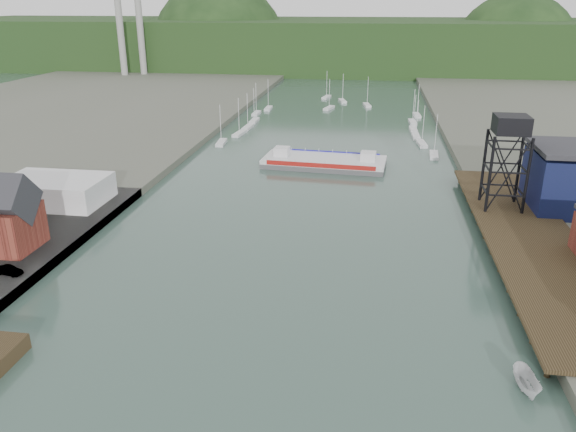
# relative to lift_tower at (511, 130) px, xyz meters

# --- Properties ---
(ground) EXTENTS (600.00, 600.00, 0.00)m
(ground) POSITION_rel_lift_tower_xyz_m (-35.00, -58.00, -15.65)
(ground) COLOR #2B4339
(ground) RESTS_ON ground
(east_pier) EXTENTS (14.00, 70.00, 2.45)m
(east_pier) POSITION_rel_lift_tower_xyz_m (2.00, -13.00, -13.75)
(east_pier) COLOR black
(east_pier) RESTS_ON ground
(white_shed) EXTENTS (18.00, 12.00, 4.50)m
(white_shed) POSITION_rel_lift_tower_xyz_m (-79.00, -8.00, -11.80)
(white_shed) COLOR silver
(white_shed) RESTS_ON west_quay
(lift_tower) EXTENTS (6.50, 6.50, 16.00)m
(lift_tower) POSITION_rel_lift_tower_xyz_m (0.00, 0.00, 0.00)
(lift_tower) COLOR black
(lift_tower) RESTS_ON east_pier
(marina_sailboats) EXTENTS (57.71, 92.65, 0.90)m
(marina_sailboats) POSITION_rel_lift_tower_xyz_m (-34.92, 80.46, -15.30)
(marina_sailboats) COLOR silver
(marina_sailboats) RESTS_ON ground
(smokestacks) EXTENTS (11.20, 8.20, 60.00)m
(smokestacks) POSITION_rel_lift_tower_xyz_m (-141.00, 174.50, 14.35)
(smokestacks) COLOR gray
(smokestacks) RESTS_ON ground
(distant_hills) EXTENTS (500.00, 120.00, 80.00)m
(distant_hills) POSITION_rel_lift_tower_xyz_m (-38.98, 243.35, -5.27)
(distant_hills) COLOR black
(distant_hills) RESTS_ON ground
(chain_ferry) EXTENTS (28.65, 13.29, 4.01)m
(chain_ferry) POSITION_rel_lift_tower_xyz_m (-33.38, 28.28, -14.50)
(chain_ferry) COLOR #4F4F51
(chain_ferry) RESTS_ON ground
(motorboat) EXTENTS (2.36, 5.30, 1.99)m
(motorboat) POSITION_rel_lift_tower_xyz_m (-6.73, -48.76, -14.65)
(motorboat) COLOR silver
(motorboat) RESTS_ON ground
(car_west_b) EXTENTS (3.86, 1.89, 1.22)m
(car_west_b) POSITION_rel_lift_tower_xyz_m (-69.93, -35.96, -13.44)
(car_west_b) COLOR #999999
(car_west_b) RESTS_ON west_quay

